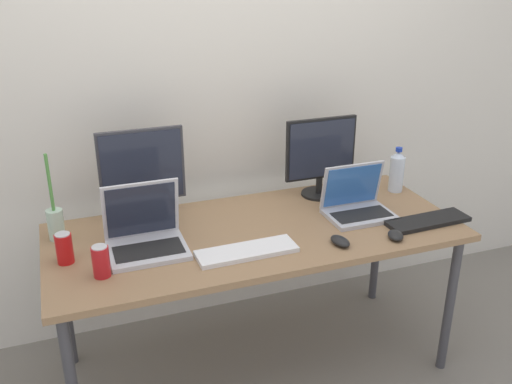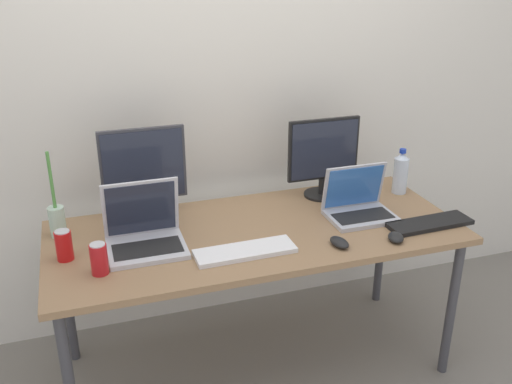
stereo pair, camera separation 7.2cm
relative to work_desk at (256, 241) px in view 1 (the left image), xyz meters
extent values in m
plane|color=gray|center=(0.00, 0.00, -0.68)|extent=(16.00, 16.00, 0.00)
cube|color=silver|center=(0.00, 0.59, 0.62)|extent=(7.00, 0.08, 2.60)
cylinder|color=#424247|center=(0.84, -0.32, -0.33)|extent=(0.04, 0.04, 0.71)
cylinder|color=#424247|center=(-0.84, 0.32, -0.33)|extent=(0.04, 0.04, 0.71)
cylinder|color=#424247|center=(0.84, 0.32, -0.33)|extent=(0.04, 0.04, 0.71)
cube|color=#93704C|center=(0.00, 0.00, 0.04)|extent=(1.81, 0.77, 0.03)
cylinder|color=#38383D|center=(-0.44, 0.27, 0.06)|extent=(0.22, 0.22, 0.01)
cylinder|color=#38383D|center=(-0.44, 0.27, 0.11)|extent=(0.03, 0.03, 0.08)
cube|color=#38383D|center=(-0.44, 0.27, 0.32)|extent=(0.38, 0.02, 0.34)
cube|color=#232838|center=(-0.44, 0.26, 0.32)|extent=(0.36, 0.01, 0.31)
cylinder|color=black|center=(0.43, 0.26, 0.06)|extent=(0.18, 0.18, 0.01)
cylinder|color=black|center=(0.43, 0.26, 0.11)|extent=(0.03, 0.03, 0.08)
cube|color=black|center=(0.43, 0.26, 0.30)|extent=(0.36, 0.02, 0.30)
cube|color=#232838|center=(0.43, 0.25, 0.30)|extent=(0.34, 0.01, 0.28)
cube|color=silver|center=(-0.49, -0.05, 0.07)|extent=(0.32, 0.26, 0.02)
cube|color=black|center=(-0.49, -0.06, 0.08)|extent=(0.28, 0.14, 0.00)
cube|color=silver|center=(-0.49, 0.06, 0.21)|extent=(0.32, 0.05, 0.26)
cube|color=#232838|center=(-0.49, 0.05, 0.20)|extent=(0.28, 0.04, 0.23)
cube|color=#B7B7BC|center=(0.49, -0.04, 0.07)|extent=(0.30, 0.22, 0.02)
cube|color=black|center=(0.49, -0.06, 0.08)|extent=(0.27, 0.12, 0.00)
cube|color=#B7B7BC|center=(0.49, 0.05, 0.19)|extent=(0.30, 0.05, 0.22)
cube|color=#3366B2|center=(0.49, 0.04, 0.19)|extent=(0.27, 0.04, 0.20)
cube|color=black|center=(0.75, -0.20, 0.07)|extent=(0.40, 0.14, 0.02)
cube|color=white|center=(-0.11, -0.19, 0.07)|extent=(0.42, 0.14, 0.02)
ellipsoid|color=black|center=(0.28, -0.25, 0.07)|extent=(0.08, 0.11, 0.03)
ellipsoid|color=black|center=(0.53, -0.29, 0.07)|extent=(0.09, 0.11, 0.03)
cylinder|color=silver|center=(0.82, 0.17, 0.15)|extent=(0.07, 0.07, 0.18)
cone|color=silver|center=(0.82, 0.17, 0.26)|extent=(0.07, 0.07, 0.03)
cylinder|color=#1938B2|center=(0.82, 0.17, 0.28)|extent=(0.03, 0.03, 0.02)
cylinder|color=red|center=(-0.68, -0.17, 0.12)|extent=(0.07, 0.07, 0.12)
cylinder|color=silver|center=(-0.68, -0.17, 0.18)|extent=(0.06, 0.06, 0.00)
cylinder|color=red|center=(-0.81, -0.02, 0.12)|extent=(0.07, 0.07, 0.12)
cylinder|color=silver|center=(-0.81, -0.02, 0.18)|extent=(0.06, 0.06, 0.00)
cylinder|color=#B2D1B7|center=(-0.83, 0.20, 0.13)|extent=(0.07, 0.07, 0.14)
cylinder|color=#519342|center=(-0.83, 0.20, 0.32)|extent=(0.01, 0.01, 0.25)
camera|label=1|loc=(-0.77, -2.12, 1.19)|focal=40.00mm
camera|label=2|loc=(-0.70, -2.15, 1.19)|focal=40.00mm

